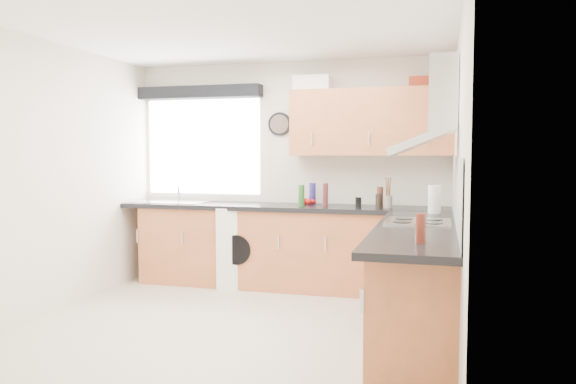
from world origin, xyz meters
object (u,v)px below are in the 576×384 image
(extractor_hood, at_px, (433,116))
(upper_cabinets, at_px, (371,122))
(oven, at_px, (417,281))
(washing_machine, at_px, (246,245))

(extractor_hood, relative_size, upper_cabinets, 0.46)
(oven, distance_m, extractor_hood, 1.35)
(oven, bearing_deg, upper_cabinets, 112.54)
(extractor_hood, bearing_deg, washing_machine, 148.90)
(oven, bearing_deg, washing_machine, 147.60)
(extractor_hood, xyz_separation_m, washing_machine, (-2.02, 1.22, -1.33))
(oven, relative_size, extractor_hood, 1.09)
(washing_machine, bearing_deg, oven, -48.42)
(upper_cabinets, xyz_separation_m, washing_machine, (-1.37, -0.10, -1.36))
(oven, relative_size, washing_machine, 0.96)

